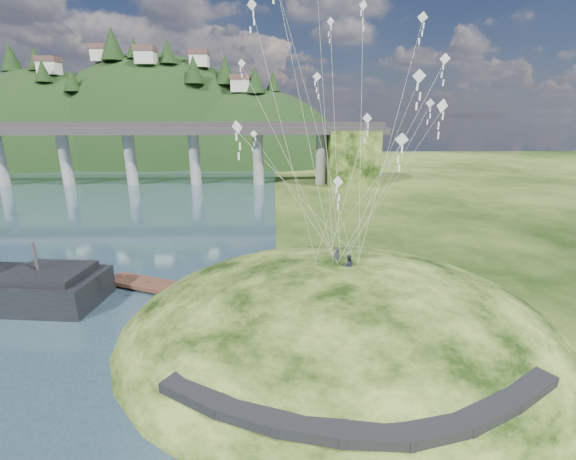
{
  "coord_description": "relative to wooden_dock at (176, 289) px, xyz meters",
  "views": [
    {
      "loc": [
        2.86,
        -25.65,
        16.4
      ],
      "look_at": [
        4.0,
        6.0,
        7.0
      ],
      "focal_mm": 24.0,
      "sensor_mm": 36.0,
      "label": 1
    }
  ],
  "objects": [
    {
      "name": "kite_swarm",
      "position": [
        14.89,
        -4.52,
        19.12
      ],
      "size": [
        17.97,
        16.59,
        16.79
      ],
      "color": "silver",
      "rests_on": "ground"
    },
    {
      "name": "bridge",
      "position": [
        -19.8,
        61.68,
        9.22
      ],
      "size": [
        160.0,
        11.0,
        15.0
      ],
      "color": "#2D2B2B",
      "rests_on": "ground"
    },
    {
      "name": "ground",
      "position": [
        6.66,
        -8.38,
        -0.48
      ],
      "size": [
        320.0,
        320.0,
        0.0
      ],
      "primitive_type": "plane",
      "color": "black",
      "rests_on": "ground"
    },
    {
      "name": "wooden_dock",
      "position": [
        0.0,
        0.0,
        0.0
      ],
      "size": [
        15.13,
        8.2,
        1.1
      ],
      "color": "#3E2219",
      "rests_on": "ground"
    },
    {
      "name": "kite_flyers",
      "position": [
        15.16,
        -5.24,
        5.42
      ],
      "size": [
        1.46,
        2.43,
        1.97
      ],
      "color": "#272B34",
      "rests_on": "ground"
    },
    {
      "name": "footpath",
      "position": [
        14.12,
        -18.13,
        1.6
      ],
      "size": [
        22.29,
        5.84,
        0.83
      ],
      "color": "black",
      "rests_on": "ground"
    },
    {
      "name": "far_ridge",
      "position": [
        -36.92,
        113.79,
        -7.92
      ],
      "size": [
        153.0,
        70.0,
        94.5
      ],
      "color": "black",
      "rests_on": "ground"
    },
    {
      "name": "grass_hill",
      "position": [
        14.66,
        -6.38,
        -1.98
      ],
      "size": [
        36.0,
        32.0,
        13.0
      ],
      "color": "black",
      "rests_on": "ground"
    }
  ]
}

